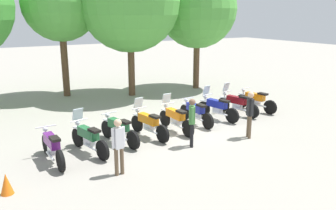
{
  "coord_description": "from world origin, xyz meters",
  "views": [
    {
      "loc": [
        -6.6,
        -10.94,
        4.36
      ],
      "look_at": [
        0.0,
        0.5,
        0.9
      ],
      "focal_mm": 37.35,
      "sensor_mm": 36.0,
      "label": 1
    }
  ],
  "objects": [
    {
      "name": "motorcycle_0",
      "position": [
        -4.71,
        -0.68,
        0.5
      ],
      "size": [
        0.62,
        2.19,
        0.99
      ],
      "rotation": [
        0.0,
        0.0,
        1.62
      ],
      "color": "black",
      "rests_on": "ground_plane"
    },
    {
      "name": "motorcycle_6",
      "position": [
        2.34,
        0.41,
        0.52
      ],
      "size": [
        0.72,
        2.16,
        1.37
      ],
      "rotation": [
        0.0,
        0.0,
        1.79
      ],
      "color": "black",
      "rests_on": "ground_plane"
    },
    {
      "name": "motorcycle_5",
      "position": [
        1.17,
        0.29,
        0.5
      ],
      "size": [
        0.62,
        2.19,
        0.99
      ],
      "rotation": [
        0.0,
        0.0,
        1.6
      ],
      "color": "black",
      "rests_on": "ground_plane"
    },
    {
      "name": "motorcycle_2",
      "position": [
        -2.36,
        -0.2,
        0.5
      ],
      "size": [
        0.72,
        2.16,
        0.99
      ],
      "rotation": [
        0.0,
        0.0,
        1.79
      ],
      "color": "black",
      "rests_on": "ground_plane"
    },
    {
      "name": "ground_plane",
      "position": [
        0.0,
        0.0,
        0.0
      ],
      "size": [
        80.0,
        80.0,
        0.0
      ],
      "primitive_type": "plane",
      "color": "gray"
    },
    {
      "name": "traffic_cone",
      "position": [
        -6.14,
        -2.12,
        0.28
      ],
      "size": [
        0.32,
        0.32,
        0.55
      ],
      "primitive_type": "cone",
      "color": "orange",
      "rests_on": "ground_plane"
    },
    {
      "name": "motorcycle_7",
      "position": [
        3.52,
        0.5,
        0.52
      ],
      "size": [
        0.75,
        2.15,
        1.37
      ],
      "rotation": [
        0.0,
        0.0,
        1.81
      ],
      "color": "black",
      "rests_on": "ground_plane"
    },
    {
      "name": "person_1",
      "position": [
        1.91,
        -2.03,
        1.0
      ],
      "size": [
        0.3,
        0.4,
        1.71
      ],
      "rotation": [
        0.0,
        0.0,
        2.74
      ],
      "color": "brown",
      "rests_on": "ground_plane"
    },
    {
      "name": "motorcycle_8",
      "position": [
        4.7,
        0.58,
        0.5
      ],
      "size": [
        0.68,
        2.17,
        0.99
      ],
      "rotation": [
        0.0,
        0.0,
        1.77
      ],
      "color": "black",
      "rests_on": "ground_plane"
    },
    {
      "name": "motorcycle_3",
      "position": [
        -1.19,
        -0.13,
        0.52
      ],
      "size": [
        0.64,
        2.18,
        1.37
      ],
      "rotation": [
        0.0,
        0.0,
        1.74
      ],
      "color": "black",
      "rests_on": "ground_plane"
    },
    {
      "name": "person_2",
      "position": [
        -3.3,
        -2.5,
        0.94
      ],
      "size": [
        0.4,
        0.23,
        1.63
      ],
      "rotation": [
        0.0,
        0.0,
        4.77
      ],
      "color": "brown",
      "rests_on": "ground_plane"
    },
    {
      "name": "tree_1",
      "position": [
        -2.07,
        8.0,
        4.89
      ],
      "size": [
        3.97,
        3.97,
        6.89
      ],
      "color": "brown",
      "rests_on": "ground_plane"
    },
    {
      "name": "tree_3",
      "position": [
        5.23,
        6.18,
        4.62
      ],
      "size": [
        4.51,
        4.51,
        6.89
      ],
      "color": "brown",
      "rests_on": "ground_plane"
    },
    {
      "name": "motorcycle_4",
      "position": [
        -0.01,
        -0.06,
        0.52
      ],
      "size": [
        0.62,
        2.19,
        1.37
      ],
      "rotation": [
        0.0,
        0.0,
        1.63
      ],
      "color": "black",
      "rests_on": "ground_plane"
    },
    {
      "name": "tree_2",
      "position": [
        1.08,
        6.35,
        4.96
      ],
      "size": [
        5.25,
        5.25,
        7.59
      ],
      "color": "brown",
      "rests_on": "ground_plane"
    },
    {
      "name": "person_0",
      "position": [
        -0.36,
        -1.72,
        0.96
      ],
      "size": [
        0.3,
        0.38,
        1.66
      ],
      "rotation": [
        0.0,
        0.0,
        5.74
      ],
      "color": "black",
      "rests_on": "ground_plane"
    },
    {
      "name": "motorcycle_1",
      "position": [
        -3.54,
        -0.53,
        0.52
      ],
      "size": [
        0.72,
        2.16,
        1.37
      ],
      "rotation": [
        0.0,
        0.0,
        1.79
      ],
      "color": "black",
      "rests_on": "ground_plane"
    }
  ]
}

